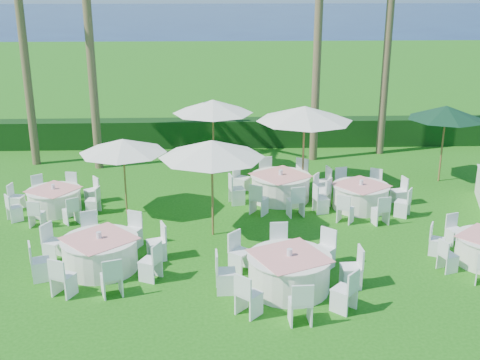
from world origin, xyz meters
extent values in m
plane|color=#1A5B0F|center=(0.00, 0.00, 0.00)|extent=(120.00, 120.00, 0.00)
cube|color=black|center=(0.00, 12.00, 0.60)|extent=(34.00, 1.00, 1.20)
plane|color=#061143|center=(0.00, 102.00, 0.00)|extent=(260.00, 260.00, 0.00)
cylinder|color=white|center=(-3.73, 0.12, 0.41)|extent=(1.88, 1.88, 0.81)
cylinder|color=white|center=(-3.73, 0.12, 0.82)|extent=(1.95, 1.95, 0.03)
cube|color=pink|center=(-3.73, 0.12, 0.85)|extent=(2.14, 2.14, 0.01)
cylinder|color=silver|center=(-3.73, 0.12, 0.93)|extent=(0.13, 0.13, 0.17)
cube|color=white|center=(-2.35, 0.62, 0.49)|extent=(0.58, 0.58, 0.98)
cube|color=white|center=(-3.11, 1.45, 0.49)|extent=(0.61, 0.61, 0.98)
cube|color=white|center=(-4.23, 1.50, 0.49)|extent=(0.58, 0.58, 0.98)
cube|color=white|center=(-5.06, 0.74, 0.49)|extent=(0.61, 0.61, 0.98)
cube|color=white|center=(-5.11, -0.38, 0.49)|extent=(0.58, 0.58, 0.98)
cube|color=white|center=(-4.35, -1.21, 0.49)|extent=(0.61, 0.61, 0.98)
cube|color=white|center=(-3.23, -1.26, 0.49)|extent=(0.58, 0.58, 0.98)
cube|color=white|center=(-2.40, -0.50, 0.49)|extent=(0.61, 0.61, 0.98)
cylinder|color=white|center=(0.96, -1.13, 0.42)|extent=(1.93, 1.93, 0.84)
cylinder|color=white|center=(0.96, -1.13, 0.85)|extent=(2.01, 2.01, 0.03)
cube|color=pink|center=(0.96, -1.13, 0.87)|extent=(2.07, 2.07, 0.01)
cylinder|color=silver|center=(0.96, -1.13, 0.96)|extent=(0.13, 0.13, 0.18)
cube|color=white|center=(2.46, -1.06, 0.50)|extent=(0.49, 0.49, 1.01)
cube|color=white|center=(1.97, -0.01, 0.50)|extent=(0.66, 0.66, 1.01)
cube|color=white|center=(0.89, 0.38, 0.50)|extent=(0.49, 0.49, 1.01)
cube|color=white|center=(-0.16, -0.11, 0.50)|extent=(0.66, 0.66, 1.01)
cube|color=white|center=(-0.55, -1.19, 0.50)|extent=(0.49, 0.49, 1.01)
cube|color=white|center=(-0.06, -2.24, 0.50)|extent=(0.66, 0.66, 1.01)
cube|color=white|center=(1.02, -2.63, 0.50)|extent=(0.49, 0.49, 1.01)
cube|color=white|center=(2.07, -2.15, 0.50)|extent=(0.66, 0.66, 1.01)
cube|color=white|center=(5.90, 1.27, 0.42)|extent=(0.50, 0.50, 0.85)
cube|color=white|center=(5.16, 0.63, 0.42)|extent=(0.53, 0.53, 0.85)
cube|color=white|center=(5.10, -0.34, 0.42)|extent=(0.50, 0.50, 0.85)
cylinder|color=white|center=(-5.93, 4.25, 0.35)|extent=(1.63, 1.63, 0.71)
cylinder|color=white|center=(-5.93, 4.25, 0.72)|extent=(1.70, 1.70, 0.03)
cube|color=pink|center=(-5.93, 4.25, 0.74)|extent=(1.81, 1.81, 0.01)
cylinder|color=silver|center=(-5.93, 4.25, 0.83)|extent=(0.11, 0.11, 0.15)
cube|color=white|center=(-4.89, 5.00, 0.42)|extent=(0.55, 0.55, 0.85)
cube|color=white|center=(-5.72, 5.51, 0.42)|extent=(0.45, 0.45, 0.85)
cube|color=white|center=(-6.67, 5.28, 0.42)|extent=(0.55, 0.55, 0.85)
cube|color=white|center=(-7.18, 4.45, 0.42)|extent=(0.45, 0.45, 0.85)
cube|color=white|center=(-6.96, 3.51, 0.42)|extent=(0.55, 0.55, 0.85)
cube|color=white|center=(-6.13, 2.99, 0.42)|extent=(0.45, 0.45, 0.85)
cube|color=white|center=(-5.18, 3.22, 0.42)|extent=(0.55, 0.55, 0.85)
cube|color=white|center=(-4.67, 4.05, 0.42)|extent=(0.45, 0.45, 0.85)
cylinder|color=white|center=(1.39, 5.03, 0.42)|extent=(1.93, 1.93, 0.84)
cylinder|color=white|center=(1.39, 5.03, 0.85)|extent=(2.01, 2.01, 0.03)
cube|color=pink|center=(1.39, 5.03, 0.87)|extent=(2.17, 2.17, 0.01)
cylinder|color=silver|center=(1.39, 5.03, 0.96)|extent=(0.13, 0.13, 0.18)
cube|color=white|center=(2.86, 5.35, 0.50)|extent=(0.56, 0.56, 1.00)
cube|color=white|center=(2.20, 6.30, 0.50)|extent=(0.65, 0.65, 1.00)
cube|color=white|center=(1.07, 6.50, 0.50)|extent=(0.56, 0.56, 1.00)
cube|color=white|center=(0.12, 5.84, 0.50)|extent=(0.65, 0.65, 1.00)
cube|color=white|center=(-0.08, 4.71, 0.50)|extent=(0.56, 0.56, 1.00)
cube|color=white|center=(0.58, 3.76, 0.50)|extent=(0.65, 0.65, 1.00)
cube|color=white|center=(1.71, 3.56, 0.50)|extent=(0.56, 0.56, 1.00)
cube|color=white|center=(2.66, 4.22, 0.50)|extent=(0.65, 0.65, 1.00)
cylinder|color=white|center=(3.89, 4.13, 0.38)|extent=(1.75, 1.75, 0.76)
cylinder|color=white|center=(3.89, 4.13, 0.77)|extent=(1.83, 1.83, 0.03)
cube|color=pink|center=(3.89, 4.13, 0.80)|extent=(1.97, 1.97, 0.01)
cylinder|color=silver|center=(3.89, 4.13, 0.88)|extent=(0.12, 0.12, 0.16)
cube|color=white|center=(5.23, 4.43, 0.46)|extent=(0.51, 0.51, 0.91)
cube|color=white|center=(4.62, 5.29, 0.46)|extent=(0.59, 0.59, 0.91)
cube|color=white|center=(3.59, 5.46, 0.46)|extent=(0.51, 0.51, 0.91)
cube|color=white|center=(2.73, 4.86, 0.46)|extent=(0.59, 0.59, 0.91)
cube|color=white|center=(2.56, 3.82, 0.46)|extent=(0.51, 0.51, 0.91)
cube|color=white|center=(3.16, 2.97, 0.46)|extent=(0.59, 0.59, 0.91)
cube|color=white|center=(4.20, 2.79, 0.46)|extent=(0.51, 0.51, 0.91)
cube|color=white|center=(5.05, 3.40, 0.46)|extent=(0.59, 0.59, 0.91)
cylinder|color=brown|center=(-3.60, 3.94, 1.17)|extent=(0.06, 0.06, 2.35)
cone|color=white|center=(-3.60, 3.94, 2.23)|extent=(2.70, 2.70, 0.42)
sphere|color=brown|center=(-3.60, 3.94, 2.38)|extent=(0.09, 0.09, 0.09)
cylinder|color=brown|center=(-0.87, 2.19, 1.36)|extent=(0.07, 0.07, 2.73)
cone|color=white|center=(-0.87, 2.19, 2.59)|extent=(2.99, 2.99, 0.49)
sphere|color=brown|center=(-0.87, 2.19, 2.76)|extent=(0.11, 0.11, 0.11)
cylinder|color=brown|center=(-0.86, 8.00, 1.37)|extent=(0.07, 0.07, 2.74)
cone|color=white|center=(-0.86, 8.00, 2.61)|extent=(3.00, 3.00, 0.49)
sphere|color=brown|center=(-0.86, 8.00, 2.78)|extent=(0.11, 0.11, 0.11)
cylinder|color=brown|center=(2.29, 6.16, 1.42)|extent=(0.07, 0.07, 2.85)
cone|color=white|center=(2.29, 6.16, 2.71)|extent=(3.34, 3.34, 0.51)
sphere|color=brown|center=(2.29, 6.16, 2.88)|extent=(0.11, 0.11, 0.11)
cylinder|color=brown|center=(7.44, 6.77, 1.35)|extent=(0.06, 0.06, 2.71)
cone|color=#0D301C|center=(7.44, 6.77, 2.57)|extent=(2.69, 2.69, 0.49)
sphere|color=brown|center=(7.44, 6.77, 2.74)|extent=(0.11, 0.11, 0.11)
cylinder|color=brown|center=(-8.00, 9.55, 4.82)|extent=(0.32, 0.32, 9.65)
cylinder|color=brown|center=(-5.38, 8.94, 4.10)|extent=(0.32, 0.32, 8.20)
cylinder|color=brown|center=(3.24, 9.76, 6.10)|extent=(0.32, 0.32, 12.20)
cylinder|color=brown|center=(6.23, 10.57, 4.84)|extent=(0.32, 0.32, 9.68)
camera|label=1|loc=(-0.72, -13.93, 7.06)|focal=45.00mm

